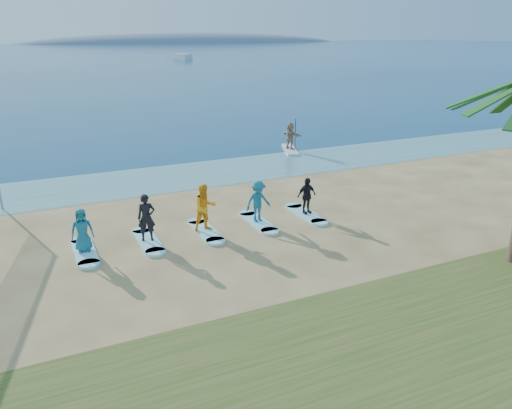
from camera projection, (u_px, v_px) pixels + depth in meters
name	position (u px, v px, depth m)	size (l,w,h in m)	color
ground	(280.00, 252.00, 17.07)	(600.00, 600.00, 0.00)	tan
shallow_water	(187.00, 176.00, 26.04)	(600.00, 600.00, 0.00)	teal
ocean	(39.00, 55.00, 153.80)	(600.00, 600.00, 0.00)	navy
island_ridge	(191.00, 42.00, 311.50)	(220.00, 56.00, 18.00)	slate
paddleboard	(290.00, 150.00, 31.50)	(0.70, 3.00, 0.12)	silver
paddleboarder	(290.00, 136.00, 31.20)	(1.53, 0.49, 1.65)	tan
boat_offshore_b	(183.00, 59.00, 130.43)	(2.24, 6.06, 1.39)	silver
surfboard_0	(85.00, 252.00, 17.00)	(0.70, 2.20, 0.09)	#A4EEFF
student_0	(82.00, 230.00, 16.74)	(0.74, 0.48, 1.51)	#1A697F
surfboard_1	(148.00, 241.00, 17.88)	(0.70, 2.20, 0.09)	#A4EEFF
student_1	(146.00, 218.00, 17.58)	(0.62, 0.41, 1.70)	black
surfboard_2	(206.00, 231.00, 18.75)	(0.70, 2.20, 0.09)	#A4EEFF
student_2	(205.00, 208.00, 18.44)	(0.87, 0.68, 1.80)	#FFA51A
surfboard_3	(258.00, 222.00, 19.63)	(0.70, 2.20, 0.09)	#A4EEFF
student_3	(258.00, 201.00, 19.34)	(1.06, 0.61, 1.64)	#1B6584
surfboard_4	(306.00, 214.00, 20.50)	(0.70, 2.20, 0.09)	#A4EEFF
student_4	(307.00, 196.00, 20.24)	(0.88, 0.37, 1.50)	black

